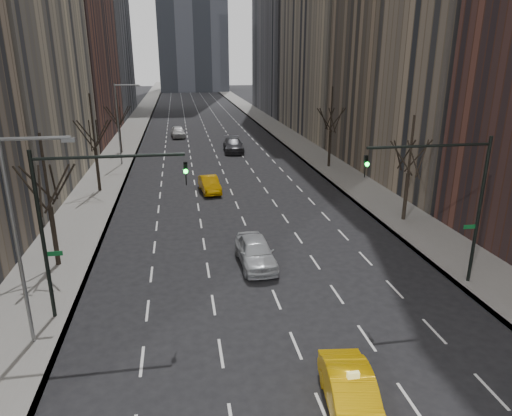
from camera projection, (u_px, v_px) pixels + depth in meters
name	position (u px, v px, depth m)	size (l,w,h in m)	color
sidewalk_left	(132.00, 132.00, 75.82)	(4.50, 320.00, 0.15)	slate
sidewalk_right	(276.00, 128.00, 79.69)	(4.50, 320.00, 0.15)	slate
tree_lw_b	(50.00, 207.00, 26.04)	(3.36, 3.50, 7.82)	black
tree_lw_c	(95.00, 149.00, 40.92)	(3.36, 3.50, 8.74)	black
tree_lw_d	(119.00, 126.00, 57.91)	(3.36, 3.50, 7.36)	black
tree_rw_b	(408.00, 174.00, 33.58)	(3.36, 3.50, 7.82)	black
tree_rw_c	(330.00, 132.00, 50.32)	(3.36, 3.50, 8.74)	black
traffic_mast_left	(79.00, 208.00, 20.32)	(6.69, 0.39, 8.00)	black
traffic_mast_right	(453.00, 189.00, 23.20)	(6.69, 0.39, 8.00)	black
streetlight_near	(23.00, 222.00, 18.14)	(2.83, 0.22, 9.00)	slate
streetlight_far	(121.00, 116.00, 50.90)	(2.83, 0.22, 9.00)	slate
taxi_sedan	(352.00, 396.00, 15.74)	(1.59, 4.56, 1.50)	#F2AF05
silver_sedan_ahead	(256.00, 252.00, 27.18)	(2.00, 4.98, 1.70)	#AFB3B8
far_taxi	(210.00, 184.00, 42.00)	(1.53, 4.39, 1.45)	#EA9F04
far_suv_grey	(233.00, 145.00, 59.87)	(2.48, 6.09, 1.77)	#323338
far_car_white	(178.00, 132.00, 70.75)	(2.02, 5.03, 1.71)	silver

